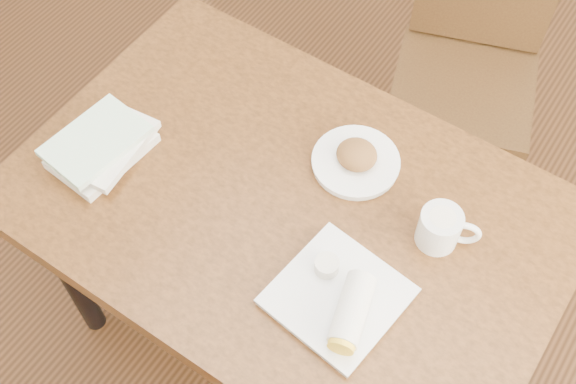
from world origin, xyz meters
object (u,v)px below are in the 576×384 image
Objects in this scene: table at (288,222)px; chair_far at (472,51)px; book_stack at (102,146)px; coffee_mug at (441,228)px; plate_burrito at (342,300)px; plate_scone at (356,159)px.

table is 1.30× the size of chair_far.
table is 0.47m from book_stack.
plate_burrito is at bearing -110.07° from coffee_mug.
chair_far is 3.48× the size of plate_burrito.
plate_burrito is 0.67m from book_stack.
chair_far is 7.16× the size of coffee_mug.
coffee_mug is at bearing 17.21° from book_stack.
plate_scone is at bearing 164.41° from coffee_mug.
book_stack is (-0.52, -0.99, 0.23)m from chair_far.
plate_burrito is at bearing -1.49° from book_stack.
coffee_mug is (0.32, 0.11, 0.13)m from table.
plate_scone is (-0.01, -0.68, 0.22)m from chair_far.
coffee_mug is (0.25, -0.07, 0.03)m from plate_scone.
table is at bearing 16.18° from book_stack.
coffee_mug is (0.24, -0.75, 0.25)m from chair_far.
plate_scone is 0.36m from plate_burrito.
table is 5.97× the size of plate_scone.
plate_scone is 0.59m from book_stack.
plate_burrito reaches higher than table.
chair_far is 0.83m from coffee_mug.
plate_burrito is at bearing -81.75° from chair_far.
coffee_mug is 0.27m from plate_burrito.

